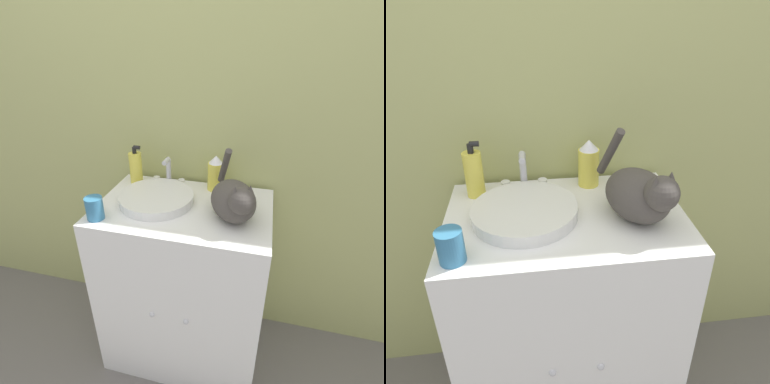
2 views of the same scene
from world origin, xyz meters
TOP-DOWN VIEW (x-y plane):
  - wall_back at (0.00, 0.55)m, footprint 6.00×0.05m
  - vanity_cabinet at (0.00, 0.25)m, footprint 0.75×0.52m
  - sink_basin at (-0.13, 0.26)m, footprint 0.33×0.33m
  - faucet at (-0.13, 0.43)m, footprint 0.16×0.08m
  - cat at (0.22, 0.20)m, footprint 0.25×0.35m
  - soap_bottle at (-0.29, 0.42)m, footprint 0.06×0.06m
  - spray_bottle at (0.10, 0.44)m, footprint 0.07×0.07m
  - cup at (-0.32, 0.07)m, footprint 0.07×0.07m

SIDE VIEW (x-z plane):
  - vanity_cabinet at x=0.00m, z-range 0.00..0.90m
  - sink_basin at x=-0.13m, z-range 0.90..0.94m
  - cup at x=-0.32m, z-range 0.90..0.99m
  - faucet at x=-0.13m, z-range 0.88..1.03m
  - soap_bottle at x=-0.29m, z-range 0.88..1.08m
  - spray_bottle at x=0.10m, z-range 0.90..1.07m
  - cat at x=0.22m, z-range 0.86..1.11m
  - wall_back at x=0.00m, z-range 0.00..2.50m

